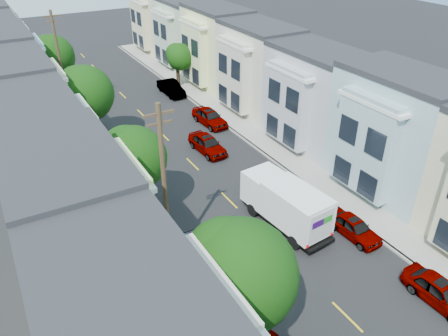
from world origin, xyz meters
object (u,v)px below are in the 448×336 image
(utility_pole_near, at_px, (165,192))
(fedex_truck, at_px, (286,203))
(tree_far_r, at_px, (179,57))
(parked_right_c, at_px, (210,117))
(tree_b, at_px, (238,276))
(parked_right_b, at_px, (354,227))
(tree_e, at_px, (52,57))
(tree_d, at_px, (84,94))
(parked_left_c, at_px, (202,261))
(parked_left_d, at_px, (133,169))
(utility_pole_far, at_px, (60,63))
(parked_right_d, at_px, (171,88))
(lead_sedan, at_px, (207,144))
(tree_c, at_px, (133,159))
(parked_right_a, at_px, (441,292))

(utility_pole_near, distance_m, fedex_truck, 8.77)
(tree_far_r, bearing_deg, parked_right_c, -100.24)
(tree_b, xyz_separation_m, parked_right_b, (11.20, 4.15, -4.75))
(tree_b, xyz_separation_m, tree_e, (0.00, 38.24, -0.82))
(tree_d, xyz_separation_m, parked_left_c, (1.40, -18.23, -4.33))
(tree_e, xyz_separation_m, utility_pole_near, (0.00, -30.79, 0.56))
(tree_d, bearing_deg, utility_pole_near, -89.99)
(tree_far_r, bearing_deg, fedex_truck, -100.59)
(parked_left_d, bearing_deg, parked_right_c, 27.11)
(parked_right_b, distance_m, parked_right_c, 19.48)
(utility_pole_far, height_order, fedex_truck, utility_pole_far)
(tree_b, height_order, tree_e, tree_b)
(parked_right_d, bearing_deg, fedex_truck, -97.83)
(tree_b, relative_size, lead_sedan, 1.68)
(tree_c, relative_size, parked_right_a, 1.54)
(fedex_truck, distance_m, parked_right_a, 10.01)
(tree_far_r, relative_size, utility_pole_near, 0.51)
(parked_left_d, relative_size, parked_right_d, 0.93)
(tree_far_r, relative_size, fedex_truck, 0.79)
(parked_right_a, distance_m, parked_right_b, 6.32)
(tree_far_r, height_order, parked_right_d, tree_far_r)
(utility_pole_near, distance_m, parked_left_c, 4.90)
(utility_pole_far, bearing_deg, parked_left_d, -84.86)
(tree_e, relative_size, parked_right_a, 1.59)
(lead_sedan, height_order, parked_right_b, lead_sedan)
(tree_far_r, bearing_deg, lead_sedan, -106.84)
(utility_pole_near, relative_size, parked_right_d, 2.17)
(tree_e, xyz_separation_m, parked_left_d, (1.40, -20.35, -3.87))
(tree_c, xyz_separation_m, parked_right_c, (11.20, 10.97, -3.82))
(tree_e, bearing_deg, parked_left_d, -86.06)
(parked_right_b, xyz_separation_m, parked_right_d, (0.00, 28.75, 0.11))
(utility_pole_far, xyz_separation_m, parked_right_b, (11.20, -29.31, -4.49))
(parked_left_c, height_order, parked_right_a, parked_right_a)
(parked_left_d, xyz_separation_m, parked_right_a, (9.80, -20.06, -0.01))
(tree_b, relative_size, parked_right_d, 1.69)
(parked_right_a, bearing_deg, utility_pole_far, 105.87)
(fedex_truck, bearing_deg, parked_right_d, 77.77)
(lead_sedan, distance_m, parked_left_d, 7.03)
(tree_b, distance_m, parked_left_d, 18.55)
(tree_d, height_order, tree_e, tree_d)
(utility_pole_near, relative_size, parked_left_d, 2.33)
(fedex_truck, bearing_deg, parked_left_d, 116.92)
(fedex_truck, relative_size, parked_right_c, 1.35)
(tree_e, relative_size, tree_far_r, 1.35)
(lead_sedan, xyz_separation_m, parked_right_b, (2.82, -14.61, -0.09))
(utility_pole_near, bearing_deg, tree_b, -90.02)
(lead_sedan, bearing_deg, tree_b, -117.09)
(lead_sedan, xyz_separation_m, parked_right_d, (2.82, 14.14, 0.02))
(tree_d, xyz_separation_m, parked_right_a, (11.20, -26.59, -4.25))
(tree_c, bearing_deg, tree_far_r, 59.06)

